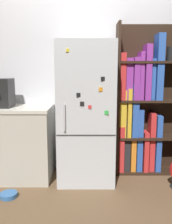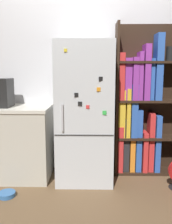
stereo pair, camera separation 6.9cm
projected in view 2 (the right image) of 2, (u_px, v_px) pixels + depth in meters
The scene contains 7 objects.
ground_plane at pixel (85, 181), 3.12m from camera, with size 16.00×16.00×0.00m, color brown.
wall_back at pixel (85, 75), 3.37m from camera, with size 8.00×0.05×2.60m.
refrigerator at pixel (85, 112), 3.09m from camera, with size 0.68×0.70×1.70m.
bookshelf at pixel (142, 108), 3.28m from camera, with size 0.93×0.30×1.95m.
kitchen_counter at pixel (17, 142), 3.19m from camera, with size 0.86×0.64×0.92m.
espresso_machine at pixel (1, 93), 3.06m from camera, with size 0.24×0.35×0.35m.
pet_bowl at pixel (7, 194), 2.73m from camera, with size 0.19×0.19×0.05m.
Camera 2 is at (0.07, -2.93, 1.37)m, focal length 40.00 mm.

